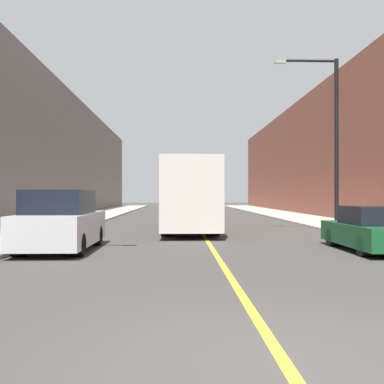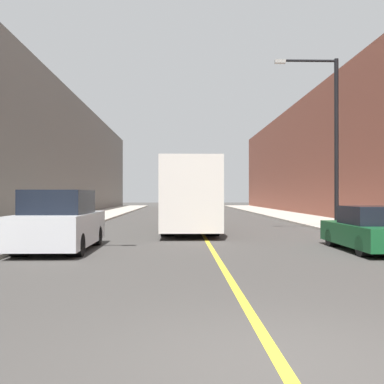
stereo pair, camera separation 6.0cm
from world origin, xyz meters
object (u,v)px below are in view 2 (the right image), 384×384
(parked_suv_left, at_px, (60,223))
(street_lamp_right, at_px, (331,132))
(bus, at_px, (188,195))
(car_right_near, at_px, (370,231))

(parked_suv_left, relative_size, street_lamp_right, 0.58)
(bus, bearing_deg, street_lamp_right, -18.37)
(bus, relative_size, parked_suv_left, 2.48)
(car_right_near, bearing_deg, street_lamp_right, 81.10)
(street_lamp_right, bearing_deg, car_right_near, -98.90)
(street_lamp_right, bearing_deg, bus, 161.63)
(bus, bearing_deg, car_right_near, -58.09)
(parked_suv_left, distance_m, street_lamp_right, 13.25)
(bus, xyz_separation_m, street_lamp_right, (6.67, -2.21, 2.95))
(car_right_near, bearing_deg, bus, 121.91)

